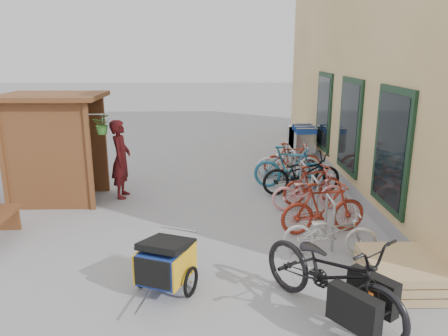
{
  "coord_description": "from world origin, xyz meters",
  "views": [
    {
      "loc": [
        0.32,
        -7.02,
        3.3
      ],
      "look_at": [
        0.5,
        1.5,
        1.0
      ],
      "focal_mm": 35.0,
      "sensor_mm": 36.0,
      "label": 1
    }
  ],
  "objects_px": {
    "shopping_carts": "(301,138)",
    "bike_4": "(302,173)",
    "person_kiosk": "(121,159)",
    "bike_3": "(313,184)",
    "bike_0": "(330,232)",
    "bike_1": "(323,208)",
    "kiosk": "(51,133)",
    "child_trailer": "(166,261)",
    "bike_6": "(288,162)",
    "bike_2": "(308,191)",
    "bike_7": "(292,160)",
    "cargo_bike": "(332,275)",
    "pallet_stack": "(401,272)",
    "bike_5": "(290,168)"
  },
  "relations": [
    {
      "from": "person_kiosk",
      "to": "cargo_bike",
      "type": "bearing_deg",
      "value": -142.02
    },
    {
      "from": "bike_3",
      "to": "bike_7",
      "type": "bearing_deg",
      "value": -15.93
    },
    {
      "from": "bike_2",
      "to": "bike_4",
      "type": "bearing_deg",
      "value": -9.07
    },
    {
      "from": "shopping_carts",
      "to": "cargo_bike",
      "type": "distance_m",
      "value": 8.49
    },
    {
      "from": "bike_5",
      "to": "bike_2",
      "type": "bearing_deg",
      "value": -160.77
    },
    {
      "from": "child_trailer",
      "to": "bike_3",
      "type": "relative_size",
      "value": 0.95
    },
    {
      "from": "shopping_carts",
      "to": "person_kiosk",
      "type": "distance_m",
      "value": 6.03
    },
    {
      "from": "shopping_carts",
      "to": "bike_6",
      "type": "distance_m",
      "value": 2.28
    },
    {
      "from": "cargo_bike",
      "to": "bike_1",
      "type": "height_order",
      "value": "cargo_bike"
    },
    {
      "from": "pallet_stack",
      "to": "child_trailer",
      "type": "relative_size",
      "value": 0.86
    },
    {
      "from": "pallet_stack",
      "to": "bike_3",
      "type": "relative_size",
      "value": 0.82
    },
    {
      "from": "child_trailer",
      "to": "bike_2",
      "type": "distance_m",
      "value": 4.17
    },
    {
      "from": "shopping_carts",
      "to": "bike_0",
      "type": "relative_size",
      "value": 1.14
    },
    {
      "from": "child_trailer",
      "to": "shopping_carts",
      "type": "bearing_deg",
      "value": 87.67
    },
    {
      "from": "shopping_carts",
      "to": "bike_4",
      "type": "height_order",
      "value": "shopping_carts"
    },
    {
      "from": "person_kiosk",
      "to": "bike_0",
      "type": "bearing_deg",
      "value": -126.43
    },
    {
      "from": "bike_3",
      "to": "shopping_carts",
      "type": "bearing_deg",
      "value": -25.24
    },
    {
      "from": "person_kiosk",
      "to": "bike_0",
      "type": "distance_m",
      "value": 5.12
    },
    {
      "from": "pallet_stack",
      "to": "child_trailer",
      "type": "height_order",
      "value": "child_trailer"
    },
    {
      "from": "pallet_stack",
      "to": "bike_1",
      "type": "bearing_deg",
      "value": 109.71
    },
    {
      "from": "bike_1",
      "to": "kiosk",
      "type": "bearing_deg",
      "value": 61.07
    },
    {
      "from": "cargo_bike",
      "to": "bike_0",
      "type": "bearing_deg",
      "value": 40.26
    },
    {
      "from": "person_kiosk",
      "to": "bike_3",
      "type": "xyz_separation_m",
      "value": [
        4.31,
        -0.56,
        -0.46
      ]
    },
    {
      "from": "shopping_carts",
      "to": "bike_3",
      "type": "distance_m",
      "value": 4.2
    },
    {
      "from": "bike_3",
      "to": "bike_2",
      "type": "bearing_deg",
      "value": 136.37
    },
    {
      "from": "child_trailer",
      "to": "bike_2",
      "type": "height_order",
      "value": "bike_2"
    },
    {
      "from": "kiosk",
      "to": "shopping_carts",
      "type": "bearing_deg",
      "value": 31.36
    },
    {
      "from": "child_trailer",
      "to": "bike_6",
      "type": "distance_m",
      "value": 6.19
    },
    {
      "from": "child_trailer",
      "to": "cargo_bike",
      "type": "height_order",
      "value": "cargo_bike"
    },
    {
      "from": "bike_6",
      "to": "bike_2",
      "type": "bearing_deg",
      "value": -179.69
    },
    {
      "from": "bike_6",
      "to": "bike_7",
      "type": "distance_m",
      "value": 0.21
    },
    {
      "from": "pallet_stack",
      "to": "bike_4",
      "type": "xyz_separation_m",
      "value": [
        -0.64,
        4.23,
        0.29
      ]
    },
    {
      "from": "bike_2",
      "to": "shopping_carts",
      "type": "bearing_deg",
      "value": -14.34
    },
    {
      "from": "kiosk",
      "to": "bike_2",
      "type": "bearing_deg",
      "value": -7.36
    },
    {
      "from": "bike_0",
      "to": "bike_5",
      "type": "xyz_separation_m",
      "value": [
        -0.07,
        3.63,
        0.13
      ]
    },
    {
      "from": "bike_2",
      "to": "bike_7",
      "type": "distance_m",
      "value": 2.56
    },
    {
      "from": "shopping_carts",
      "to": "bike_7",
      "type": "xyz_separation_m",
      "value": [
        -0.6,
        -1.99,
        -0.19
      ]
    },
    {
      "from": "bike_2",
      "to": "bike_3",
      "type": "bearing_deg",
      "value": -31.05
    },
    {
      "from": "cargo_bike",
      "to": "bike_3",
      "type": "relative_size",
      "value": 1.54
    },
    {
      "from": "bike_5",
      "to": "bike_3",
      "type": "bearing_deg",
      "value": -149.57
    },
    {
      "from": "cargo_bike",
      "to": "bike_3",
      "type": "xyz_separation_m",
      "value": [
        0.69,
        4.25,
        -0.14
      ]
    },
    {
      "from": "bike_0",
      "to": "person_kiosk",
      "type": "bearing_deg",
      "value": 59.23
    },
    {
      "from": "bike_3",
      "to": "bike_7",
      "type": "relative_size",
      "value": 0.95
    },
    {
      "from": "bike_3",
      "to": "bike_6",
      "type": "height_order",
      "value": "bike_6"
    },
    {
      "from": "shopping_carts",
      "to": "bike_4",
      "type": "bearing_deg",
      "value": -100.45
    },
    {
      "from": "child_trailer",
      "to": "person_kiosk",
      "type": "bearing_deg",
      "value": 130.54
    },
    {
      "from": "shopping_carts",
      "to": "child_trailer",
      "type": "bearing_deg",
      "value": -113.57
    },
    {
      "from": "cargo_bike",
      "to": "bike_6",
      "type": "bearing_deg",
      "value": 49.84
    },
    {
      "from": "person_kiosk",
      "to": "bike_7",
      "type": "height_order",
      "value": "person_kiosk"
    },
    {
      "from": "bike_0",
      "to": "bike_5",
      "type": "bearing_deg",
      "value": 7.72
    }
  ]
}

